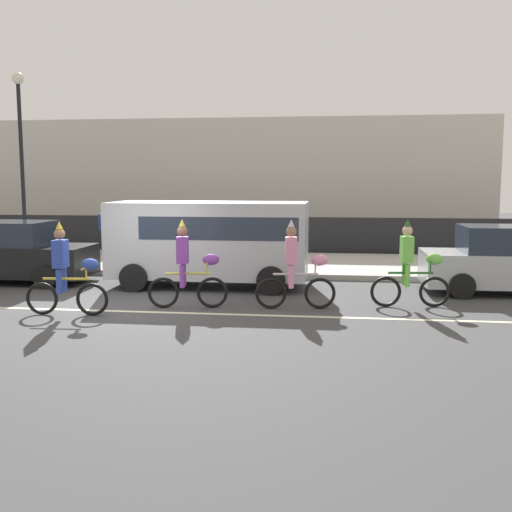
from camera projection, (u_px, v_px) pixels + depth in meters
ground_plane at (132, 306)px, 13.04m from camera, size 80.00×80.00×0.00m
road_centre_line at (124, 311)px, 12.54m from camera, size 36.00×0.14×0.01m
sidewalk_curb at (198, 263)px, 19.42m from camera, size 60.00×5.00×0.15m
fence_line at (215, 235)px, 22.20m from camera, size 40.00×0.08×1.40m
building_backdrop at (196, 180)px, 30.74m from camera, size 28.00×8.00×5.46m
parade_cyclist_cobalt at (67, 274)px, 12.10m from camera, size 1.72×0.50×1.92m
parade_cyclist_purple at (188, 269)px, 12.78m from camera, size 1.71×0.52×1.92m
parade_cyclist_pink at (296, 270)px, 12.71m from camera, size 1.71×0.51×1.92m
parade_cyclist_lime at (411, 269)px, 12.87m from camera, size 1.72×0.50×1.92m
parked_van_silver at (212, 237)px, 15.38m from camera, size 5.00×2.22×2.18m
parked_car_black at (14, 253)px, 16.07m from camera, size 4.10×1.92×1.64m
parked_car_silver at (509, 261)px, 14.48m from camera, size 4.10×1.92×1.64m
street_lamp_post at (21, 139)px, 18.53m from camera, size 0.36×0.36×5.86m
pedestrian_onlooker at (104, 230)px, 20.91m from camera, size 0.32×0.20×1.62m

